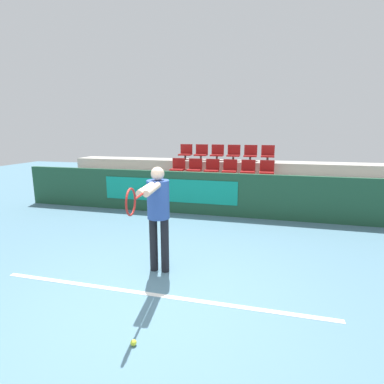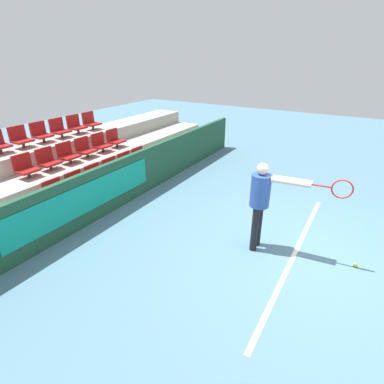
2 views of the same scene
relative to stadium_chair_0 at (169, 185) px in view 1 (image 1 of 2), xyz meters
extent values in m
plane|color=slate|center=(1.40, -4.89, -0.65)|extent=(30.00, 30.00, 0.00)
cube|color=white|center=(1.40, -4.79, -0.65)|extent=(4.83, 0.08, 0.01)
cube|color=#1E4C33|center=(1.40, -0.66, -0.08)|extent=(11.16, 0.12, 1.15)
cube|color=#0F937A|center=(0.23, -0.73, -0.02)|extent=(3.75, 0.02, 0.63)
cube|color=#ADA89E|center=(1.40, -0.11, -0.45)|extent=(10.76, 0.93, 0.41)
cube|color=#ADA89E|center=(1.40, 0.82, -0.24)|extent=(10.76, 0.93, 0.82)
cube|color=#ADA89E|center=(1.40, 1.76, -0.04)|extent=(10.76, 0.93, 1.23)
cylinder|color=#333333|center=(0.00, -0.07, -0.17)|extent=(0.07, 0.07, 0.15)
cube|color=#A31919|center=(0.00, -0.07, -0.07)|extent=(0.43, 0.37, 0.05)
cube|color=#A31919|center=(0.00, 0.10, 0.12)|extent=(0.43, 0.04, 0.33)
cylinder|color=#333333|center=(0.56, -0.07, -0.17)|extent=(0.07, 0.07, 0.15)
cube|color=#A31919|center=(0.56, -0.07, -0.07)|extent=(0.43, 0.37, 0.05)
cube|color=#A31919|center=(0.56, 0.10, 0.12)|extent=(0.43, 0.04, 0.33)
cylinder|color=#333333|center=(1.12, -0.07, -0.17)|extent=(0.07, 0.07, 0.15)
cube|color=#A31919|center=(1.12, -0.07, -0.07)|extent=(0.43, 0.37, 0.05)
cube|color=#A31919|center=(1.12, 0.10, 0.12)|extent=(0.43, 0.04, 0.33)
cylinder|color=#333333|center=(1.68, -0.07, -0.17)|extent=(0.07, 0.07, 0.15)
cube|color=#A31919|center=(1.68, -0.07, -0.07)|extent=(0.43, 0.37, 0.05)
cube|color=#A31919|center=(1.68, 0.10, 0.12)|extent=(0.43, 0.04, 0.33)
cylinder|color=#333333|center=(2.24, -0.07, -0.17)|extent=(0.07, 0.07, 0.15)
cube|color=#A31919|center=(2.24, -0.07, -0.07)|extent=(0.43, 0.37, 0.05)
cube|color=#A31919|center=(2.24, 0.10, 0.12)|extent=(0.43, 0.04, 0.33)
cylinder|color=#333333|center=(2.80, -0.07, -0.17)|extent=(0.07, 0.07, 0.15)
cube|color=#A31919|center=(2.80, -0.07, -0.07)|extent=(0.43, 0.37, 0.05)
cube|color=#A31919|center=(2.80, 0.10, 0.12)|extent=(0.43, 0.04, 0.33)
cylinder|color=#333333|center=(0.00, 0.87, 0.24)|extent=(0.07, 0.07, 0.15)
cube|color=#A31919|center=(0.00, 0.87, 0.34)|extent=(0.43, 0.37, 0.05)
cube|color=#A31919|center=(0.00, 1.04, 0.53)|extent=(0.43, 0.04, 0.33)
cylinder|color=#333333|center=(0.56, 0.87, 0.24)|extent=(0.07, 0.07, 0.15)
cube|color=#A31919|center=(0.56, 0.87, 0.34)|extent=(0.43, 0.37, 0.05)
cube|color=#A31919|center=(0.56, 1.04, 0.53)|extent=(0.43, 0.04, 0.33)
cylinder|color=#333333|center=(1.12, 0.87, 0.24)|extent=(0.07, 0.07, 0.15)
cube|color=#A31919|center=(1.12, 0.87, 0.34)|extent=(0.43, 0.37, 0.05)
cube|color=#A31919|center=(1.12, 1.04, 0.53)|extent=(0.43, 0.04, 0.33)
cylinder|color=#333333|center=(1.68, 0.87, 0.24)|extent=(0.07, 0.07, 0.15)
cube|color=#A31919|center=(1.68, 0.87, 0.34)|extent=(0.43, 0.37, 0.05)
cube|color=#A31919|center=(1.68, 1.04, 0.53)|extent=(0.43, 0.04, 0.33)
cylinder|color=#333333|center=(2.24, 0.87, 0.24)|extent=(0.07, 0.07, 0.15)
cube|color=#A31919|center=(2.24, 0.87, 0.34)|extent=(0.43, 0.37, 0.05)
cube|color=#A31919|center=(2.24, 1.04, 0.53)|extent=(0.43, 0.04, 0.33)
cylinder|color=#333333|center=(2.80, 0.87, 0.24)|extent=(0.07, 0.07, 0.15)
cube|color=#A31919|center=(2.80, 0.87, 0.34)|extent=(0.43, 0.37, 0.05)
cube|color=#A31919|center=(2.80, 1.04, 0.53)|extent=(0.43, 0.04, 0.33)
cylinder|color=#333333|center=(0.00, 1.80, 0.65)|extent=(0.07, 0.07, 0.15)
cube|color=#A31919|center=(0.00, 1.80, 0.75)|extent=(0.43, 0.37, 0.05)
cube|color=#A31919|center=(0.00, 1.97, 0.94)|extent=(0.43, 0.04, 0.33)
cylinder|color=#333333|center=(0.56, 1.80, 0.65)|extent=(0.07, 0.07, 0.15)
cube|color=#A31919|center=(0.56, 1.80, 0.75)|extent=(0.43, 0.37, 0.05)
cube|color=#A31919|center=(0.56, 1.97, 0.94)|extent=(0.43, 0.04, 0.33)
cylinder|color=#333333|center=(1.12, 1.80, 0.65)|extent=(0.07, 0.07, 0.15)
cube|color=#A31919|center=(1.12, 1.80, 0.75)|extent=(0.43, 0.37, 0.05)
cube|color=#A31919|center=(1.12, 1.97, 0.94)|extent=(0.43, 0.04, 0.33)
cylinder|color=#333333|center=(1.68, 1.80, 0.65)|extent=(0.07, 0.07, 0.15)
cube|color=#A31919|center=(1.68, 1.80, 0.75)|extent=(0.43, 0.37, 0.05)
cube|color=#A31919|center=(1.68, 1.97, 0.94)|extent=(0.43, 0.04, 0.33)
cylinder|color=#333333|center=(2.24, 1.80, 0.65)|extent=(0.07, 0.07, 0.15)
cube|color=#A31919|center=(2.24, 1.80, 0.75)|extent=(0.43, 0.37, 0.05)
cube|color=#A31919|center=(2.24, 1.97, 0.94)|extent=(0.43, 0.04, 0.33)
cylinder|color=#333333|center=(2.80, 1.80, 0.65)|extent=(0.07, 0.07, 0.15)
cube|color=#A31919|center=(2.80, 1.80, 0.75)|extent=(0.43, 0.37, 0.05)
cube|color=#A31919|center=(2.80, 1.97, 0.94)|extent=(0.43, 0.04, 0.33)
cylinder|color=black|center=(1.11, -4.08, -0.21)|extent=(0.13, 0.13, 0.89)
cylinder|color=black|center=(1.31, -4.08, -0.21)|extent=(0.13, 0.13, 0.89)
cylinder|color=#2D4C99|center=(1.21, -4.08, 0.54)|extent=(0.35, 0.35, 0.60)
sphere|color=beige|center=(1.21, -4.08, 0.94)|extent=(0.21, 0.21, 0.21)
cylinder|color=beige|center=(1.22, -4.56, 0.80)|extent=(0.16, 0.64, 0.09)
cylinder|color=beige|center=(1.32, -4.56, 0.80)|extent=(0.16, 0.64, 0.09)
cylinder|color=#AD231E|center=(1.32, -5.02, 0.80)|extent=(0.06, 0.30, 0.03)
torus|color=#AD231E|center=(1.36, -5.32, 0.80)|extent=(0.06, 0.32, 0.32)
sphere|color=#CCDB33|center=(1.55, -5.78, -0.62)|extent=(0.07, 0.07, 0.07)
camera|label=1|loc=(2.84, -8.31, 1.59)|focal=28.00mm
camera|label=2|loc=(-3.48, -5.49, 2.72)|focal=28.00mm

